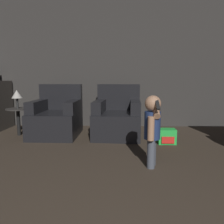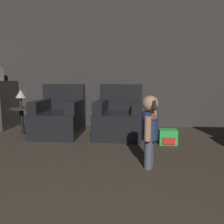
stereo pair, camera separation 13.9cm
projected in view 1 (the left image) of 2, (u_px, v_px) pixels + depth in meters
name	position (u px, v px, depth m)	size (l,w,h in m)	color
wall_back	(114.00, 64.00, 4.50)	(8.40, 0.05, 2.60)	#33302D
armchair_left	(57.00, 118.00, 3.86)	(0.79, 0.92, 0.89)	black
armchair_right	(117.00, 118.00, 3.82)	(0.83, 0.96, 0.89)	black
person_toddler	(152.00, 125.00, 2.40)	(0.18, 0.32, 0.80)	#474C56
toy_backpack	(167.00, 136.00, 3.35)	(0.27, 0.20, 0.23)	green
side_table	(18.00, 114.00, 3.81)	(0.40, 0.40, 0.48)	black
lamp	(17.00, 95.00, 3.76)	(0.18, 0.18, 0.32)	#262626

